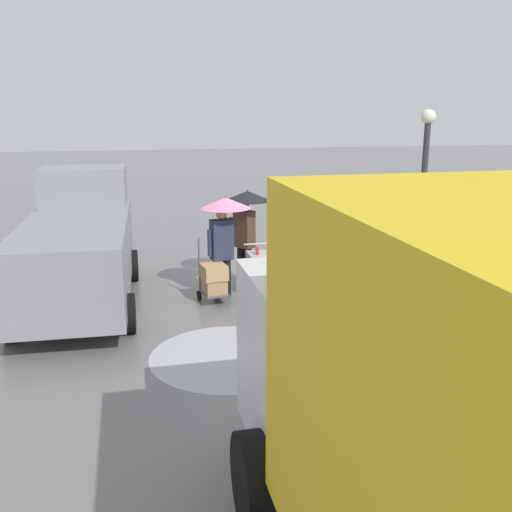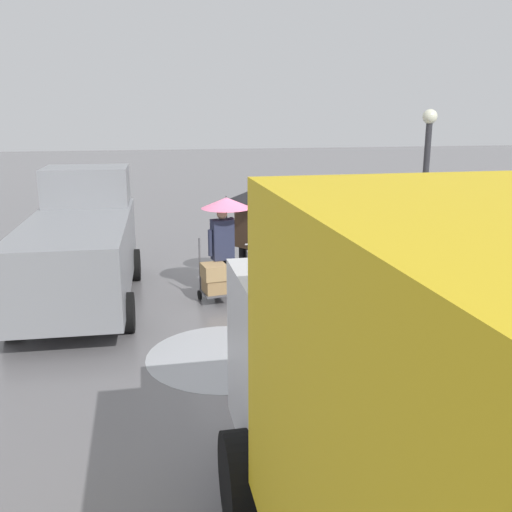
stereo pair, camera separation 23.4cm
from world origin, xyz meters
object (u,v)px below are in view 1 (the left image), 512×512
object	(u,v)px
pedestrian_pink_side	(321,222)
pedestrian_black_side	(246,214)
cargo_van_parked_right	(79,246)
shopping_cart_vendor	(261,268)
hand_dolly_boxes	(214,279)
street_lamp	(423,187)
pedestrian_white_side	(224,223)

from	to	relation	value
pedestrian_pink_side	pedestrian_black_side	xyz separation A→B (m)	(1.35, -1.23, 0.00)
cargo_van_parked_right	shopping_cart_vendor	size ratio (longest dim) A/B	5.16
shopping_cart_vendor	pedestrian_pink_side	xyz separation A→B (m)	(-1.20, 0.36, 1.02)
hand_dolly_boxes	street_lamp	distance (m)	4.56
pedestrian_white_side	pedestrian_pink_side	bearing A→B (deg)	170.42
pedestrian_black_side	street_lamp	size ratio (longest dim) A/B	0.56
pedestrian_pink_side	pedestrian_white_side	world-z (taller)	same
shopping_cart_vendor	pedestrian_black_side	xyz separation A→B (m)	(0.15, -0.88, 1.02)
hand_dolly_boxes	pedestrian_black_side	size ratio (longest dim) A/B	0.61
cargo_van_parked_right	street_lamp	size ratio (longest dim) A/B	1.39
shopping_cart_vendor	pedestrian_pink_side	distance (m)	1.62
shopping_cart_vendor	pedestrian_black_side	bearing A→B (deg)	-80.56
cargo_van_parked_right	shopping_cart_vendor	distance (m)	3.76
cargo_van_parked_right	pedestrian_white_side	xyz separation A→B (m)	(-2.92, 0.25, 0.41)
pedestrian_black_side	pedestrian_white_side	size ratio (longest dim) A/B	1.00
cargo_van_parked_right	pedestrian_white_side	world-z (taller)	cargo_van_parked_right
pedestrian_black_side	pedestrian_white_side	world-z (taller)	same
pedestrian_pink_side	pedestrian_white_side	xyz separation A→B (m)	(1.99, -0.34, 0.00)
street_lamp	shopping_cart_vendor	bearing A→B (deg)	-20.33
street_lamp	pedestrian_black_side	bearing A→B (deg)	-32.20
cargo_van_parked_right	pedestrian_pink_side	size ratio (longest dim) A/B	2.51
pedestrian_pink_side	pedestrian_black_side	bearing A→B (deg)	-42.42
shopping_cart_vendor	hand_dolly_boxes	world-z (taller)	hand_dolly_boxes
pedestrian_black_side	pedestrian_white_side	distance (m)	1.10
cargo_van_parked_right	pedestrian_white_side	distance (m)	2.96
shopping_cart_vendor	pedestrian_black_side	size ratio (longest dim) A/B	0.49
cargo_van_parked_right	pedestrian_black_side	world-z (taller)	cargo_van_parked_right
hand_dolly_boxes	street_lamp	world-z (taller)	street_lamp
pedestrian_white_side	street_lamp	bearing A→B (deg)	163.86
shopping_cart_vendor	pedestrian_black_side	distance (m)	1.35
pedestrian_pink_side	shopping_cart_vendor	bearing A→B (deg)	-16.43
pedestrian_pink_side	cargo_van_parked_right	bearing A→B (deg)	-6.75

